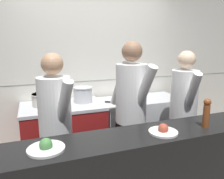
# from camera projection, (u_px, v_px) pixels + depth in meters

# --- Properties ---
(wall_back_tiled) EXTENTS (8.00, 0.06, 2.60)m
(wall_back_tiled) POSITION_uv_depth(u_px,v_px,m) (93.00, 71.00, 3.44)
(wall_back_tiled) COLOR silver
(wall_back_tiled) RESTS_ON ground_plane
(oven_range) EXTENTS (1.10, 0.71, 0.91)m
(oven_range) POSITION_uv_depth(u_px,v_px,m) (64.00, 136.00, 3.05)
(oven_range) COLOR maroon
(oven_range) RESTS_ON ground_plane
(prep_counter) EXTENTS (1.26, 0.65, 0.89)m
(prep_counter) POSITION_uv_depth(u_px,v_px,m) (140.00, 126.00, 3.47)
(prep_counter) COLOR #B7BABF
(prep_counter) RESTS_ON ground_plane
(pass_counter) EXTENTS (2.93, 0.45, 0.95)m
(pass_counter) POSITION_uv_depth(u_px,v_px,m) (154.00, 179.00, 2.05)
(pass_counter) COLOR black
(pass_counter) RESTS_ON ground_plane
(stock_pot) EXTENTS (0.30, 0.30, 0.17)m
(stock_pot) POSITION_uv_depth(u_px,v_px,m) (43.00, 99.00, 2.90)
(stock_pot) COLOR beige
(stock_pot) RESTS_ON oven_range
(sauce_pot) EXTENTS (0.28, 0.28, 0.22)m
(sauce_pot) POSITION_uv_depth(u_px,v_px,m) (83.00, 94.00, 3.07)
(sauce_pot) COLOR #B7BABF
(sauce_pot) RESTS_ON oven_range
(chefs_knife) EXTENTS (0.38, 0.21, 0.02)m
(chefs_knife) POSITION_uv_depth(u_px,v_px,m) (117.00, 102.00, 3.14)
(chefs_knife) COLOR #B7BABF
(chefs_knife) RESTS_ON prep_counter
(plated_dish_main) EXTENTS (0.28, 0.28, 0.10)m
(plated_dish_main) POSITION_uv_depth(u_px,v_px,m) (46.00, 147.00, 1.61)
(plated_dish_main) COLOR white
(plated_dish_main) RESTS_ON pass_counter
(plated_dish_appetiser) EXTENTS (0.26, 0.26, 0.09)m
(plated_dish_appetiser) POSITION_uv_depth(u_px,v_px,m) (163.00, 131.00, 1.92)
(plated_dish_appetiser) COLOR white
(plated_dish_appetiser) RESTS_ON pass_counter
(pepper_mill) EXTENTS (0.07, 0.07, 0.28)m
(pepper_mill) POSITION_uv_depth(u_px,v_px,m) (206.00, 112.00, 2.03)
(pepper_mill) COLOR brown
(pepper_mill) RESTS_ON pass_counter
(chef_head_cook) EXTENTS (0.42, 0.70, 1.64)m
(chef_head_cook) POSITION_uv_depth(u_px,v_px,m) (56.00, 124.00, 2.25)
(chef_head_cook) COLOR black
(chef_head_cook) RESTS_ON ground_plane
(chef_sous) EXTENTS (0.43, 0.76, 1.75)m
(chef_sous) POSITION_uv_depth(u_px,v_px,m) (131.00, 109.00, 2.55)
(chef_sous) COLOR black
(chef_sous) RESTS_ON ground_plane
(chef_line) EXTENTS (0.41, 0.71, 1.64)m
(chef_line) POSITION_uv_depth(u_px,v_px,m) (183.00, 108.00, 2.78)
(chef_line) COLOR black
(chef_line) RESTS_ON ground_plane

